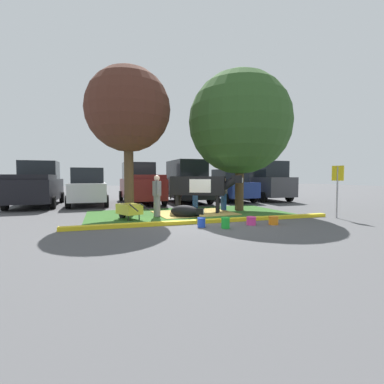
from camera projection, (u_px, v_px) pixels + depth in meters
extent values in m
plane|color=#4C4C4F|center=(200.00, 221.00, 9.74)|extent=(80.00, 80.00, 0.00)
cube|color=#2D5B23|center=(190.00, 214.00, 11.66)|extent=(8.30, 4.38, 0.02)
cube|color=yellow|center=(211.00, 221.00, 9.43)|extent=(9.50, 0.24, 0.12)
cube|color=tan|center=(194.00, 213.00, 11.72)|extent=(3.38, 2.64, 0.04)
cylinder|color=#4C3823|center=(129.00, 178.00, 11.00)|extent=(0.37, 0.37, 3.04)
sphere|color=#4C281E|center=(128.00, 109.00, 10.85)|extent=(3.31, 3.31, 3.31)
cylinder|color=#4C3823|center=(239.00, 185.00, 12.70)|extent=(0.40, 0.40, 2.38)
sphere|color=#2D5123|center=(240.00, 123.00, 12.54)|extent=(4.63, 4.63, 4.63)
cube|color=black|center=(198.00, 186.00, 11.92)|extent=(2.36, 1.70, 0.80)
cube|color=white|center=(201.00, 186.00, 11.89)|extent=(1.13, 1.06, 0.56)
cylinder|color=black|center=(229.00, 183.00, 11.69)|extent=(0.71, 0.58, 0.58)
cube|color=black|center=(237.00, 179.00, 11.62)|extent=(0.51, 0.44, 0.32)
cube|color=white|center=(242.00, 180.00, 11.59)|extent=(0.20, 0.23, 0.20)
cylinder|color=black|center=(218.00, 204.00, 12.06)|extent=(0.14, 0.14, 0.78)
cylinder|color=black|center=(217.00, 205.00, 11.58)|extent=(0.14, 0.14, 0.78)
cylinder|color=black|center=(179.00, 203.00, 12.35)|extent=(0.14, 0.14, 0.78)
cylinder|color=black|center=(177.00, 204.00, 11.87)|extent=(0.14, 0.14, 0.78)
cylinder|color=black|center=(171.00, 191.00, 12.14)|extent=(0.06, 0.06, 0.70)
ellipsoid|color=black|center=(185.00, 211.00, 10.57)|extent=(1.18, 1.01, 0.48)
cube|color=black|center=(200.00, 211.00, 10.41)|extent=(0.34, 0.32, 0.22)
cube|color=silver|center=(203.00, 212.00, 10.37)|extent=(0.11, 0.12, 0.16)
cylinder|color=black|center=(195.00, 216.00, 10.66)|extent=(0.35, 0.28, 0.10)
cylinder|color=#23478C|center=(195.00, 201.00, 13.33)|extent=(0.26, 0.26, 0.81)
cylinder|color=slate|center=(195.00, 187.00, 13.29)|extent=(0.34, 0.34, 0.55)
sphere|color=#8C664C|center=(195.00, 179.00, 13.27)|extent=(0.22, 0.22, 0.22)
cylinder|color=slate|center=(200.00, 186.00, 13.30)|extent=(0.09, 0.09, 0.53)
cylinder|color=slate|center=(191.00, 186.00, 13.27)|extent=(0.09, 0.09, 0.53)
cylinder|color=slate|center=(157.00, 206.00, 10.75)|extent=(0.26, 0.26, 0.83)
cylinder|color=slate|center=(157.00, 188.00, 10.71)|extent=(0.34, 0.34, 0.57)
sphere|color=beige|center=(157.00, 178.00, 10.69)|extent=(0.22, 0.22, 0.22)
cylinder|color=slate|center=(156.00, 187.00, 10.92)|extent=(0.09, 0.09, 0.54)
cylinder|color=slate|center=(158.00, 188.00, 10.49)|extent=(0.09, 0.09, 0.54)
cylinder|color=#23478C|center=(224.00, 202.00, 12.71)|extent=(0.26, 0.26, 0.78)
cylinder|color=slate|center=(224.00, 188.00, 12.67)|extent=(0.34, 0.34, 0.54)
sphere|color=#8C664C|center=(224.00, 180.00, 12.65)|extent=(0.21, 0.21, 0.21)
cylinder|color=slate|center=(226.00, 188.00, 12.47)|extent=(0.09, 0.09, 0.51)
cylinder|color=slate|center=(221.00, 187.00, 12.86)|extent=(0.09, 0.09, 0.51)
cube|color=gold|center=(129.00, 209.00, 9.99)|extent=(0.93, 1.07, 0.36)
cylinder|color=black|center=(122.00, 214.00, 10.36)|extent=(0.25, 0.37, 0.36)
cylinder|color=black|center=(128.00, 218.00, 9.63)|extent=(0.04, 0.04, 0.24)
cylinder|color=black|center=(139.00, 217.00, 9.94)|extent=(0.04, 0.04, 0.24)
cylinder|color=black|center=(134.00, 208.00, 9.36)|extent=(0.27, 0.50, 0.23)
cylinder|color=black|center=(145.00, 207.00, 9.66)|extent=(0.27, 0.50, 0.23)
cylinder|color=#99999E|center=(337.00, 192.00, 10.42)|extent=(0.06, 0.06, 1.94)
cube|color=yellow|center=(338.00, 173.00, 10.38)|extent=(0.16, 0.43, 0.56)
cylinder|color=blue|center=(201.00, 223.00, 8.60)|extent=(0.25, 0.25, 0.28)
torus|color=blue|center=(201.00, 218.00, 8.59)|extent=(0.27, 0.27, 0.02)
cylinder|color=green|center=(225.00, 223.00, 8.41)|extent=(0.26, 0.26, 0.32)
torus|color=green|center=(226.00, 218.00, 8.40)|extent=(0.28, 0.28, 0.02)
cylinder|color=#EA3893|center=(251.00, 221.00, 9.00)|extent=(0.30, 0.30, 0.25)
torus|color=#EA3893|center=(251.00, 217.00, 9.00)|extent=(0.33, 0.33, 0.02)
cylinder|color=orange|center=(273.00, 221.00, 9.07)|extent=(0.31, 0.31, 0.26)
torus|color=orange|center=(273.00, 217.00, 9.06)|extent=(0.33, 0.33, 0.02)
cube|color=black|center=(37.00, 190.00, 14.65)|extent=(2.06, 5.42, 1.10)
cube|color=black|center=(40.00, 170.00, 15.49)|extent=(1.86, 1.82, 1.00)
cube|color=black|center=(31.00, 177.00, 13.47)|extent=(1.93, 2.72, 0.24)
cylinder|color=black|center=(24.00, 198.00, 16.02)|extent=(0.23, 0.64, 0.64)
cylinder|color=black|center=(62.00, 197.00, 16.66)|extent=(0.23, 0.64, 0.64)
cylinder|color=black|center=(5.00, 204.00, 12.70)|extent=(0.23, 0.64, 0.64)
cylinder|color=black|center=(53.00, 202.00, 13.35)|extent=(0.23, 0.64, 0.64)
cube|color=silver|center=(88.00, 191.00, 15.17)|extent=(1.85, 4.42, 0.90)
cube|color=black|center=(88.00, 176.00, 15.12)|extent=(1.61, 2.22, 0.80)
cylinder|color=black|center=(73.00, 198.00, 16.25)|extent=(0.23, 0.64, 0.64)
cylinder|color=black|center=(105.00, 197.00, 16.83)|extent=(0.23, 0.64, 0.64)
cylinder|color=black|center=(68.00, 202.00, 13.55)|extent=(0.23, 0.64, 0.64)
cylinder|color=black|center=(106.00, 201.00, 14.13)|extent=(0.23, 0.64, 0.64)
cube|color=maroon|center=(141.00, 188.00, 16.31)|extent=(2.06, 5.42, 1.10)
cube|color=black|center=(138.00, 171.00, 17.14)|extent=(1.86, 1.82, 1.00)
cube|color=maroon|center=(144.00, 177.00, 15.12)|extent=(1.93, 2.72, 0.24)
cylinder|color=black|center=(121.00, 196.00, 17.68)|extent=(0.23, 0.64, 0.64)
cylinder|color=black|center=(152.00, 195.00, 18.32)|extent=(0.23, 0.64, 0.64)
cylinder|color=black|center=(126.00, 201.00, 14.36)|extent=(0.23, 0.64, 0.64)
cylinder|color=black|center=(164.00, 200.00, 15.00)|extent=(0.23, 0.64, 0.64)
cube|color=black|center=(186.00, 187.00, 16.72)|extent=(1.95, 4.62, 1.20)
cube|color=black|center=(186.00, 169.00, 16.66)|extent=(1.71, 3.22, 1.00)
cylinder|color=black|center=(165.00, 196.00, 17.86)|extent=(0.23, 0.64, 0.64)
cylinder|color=black|center=(193.00, 195.00, 18.47)|extent=(0.23, 0.64, 0.64)
cylinder|color=black|center=(178.00, 200.00, 15.04)|extent=(0.23, 0.64, 0.64)
cylinder|color=black|center=(210.00, 199.00, 15.65)|extent=(0.23, 0.64, 0.64)
cube|color=navy|center=(229.00, 189.00, 17.69)|extent=(1.85, 4.42, 0.90)
cube|color=black|center=(230.00, 176.00, 17.65)|extent=(1.61, 2.22, 0.80)
cylinder|color=black|center=(208.00, 195.00, 18.78)|extent=(0.23, 0.64, 0.64)
cylinder|color=black|center=(232.00, 194.00, 19.36)|extent=(0.23, 0.64, 0.64)
cylinder|color=black|center=(226.00, 198.00, 16.08)|extent=(0.23, 0.64, 0.64)
cylinder|color=black|center=(254.00, 197.00, 16.66)|extent=(0.23, 0.64, 0.64)
cube|color=#3D3D42|center=(263.00, 186.00, 18.40)|extent=(1.95, 4.62, 1.20)
cube|color=black|center=(263.00, 170.00, 18.34)|extent=(1.71, 3.22, 1.00)
cylinder|color=black|center=(239.00, 194.00, 19.54)|extent=(0.23, 0.64, 0.64)
cylinder|color=black|center=(263.00, 194.00, 20.15)|extent=(0.23, 0.64, 0.64)
cylinder|color=black|center=(263.00, 197.00, 16.71)|extent=(0.23, 0.64, 0.64)
cylinder|color=black|center=(289.00, 196.00, 17.32)|extent=(0.23, 0.64, 0.64)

